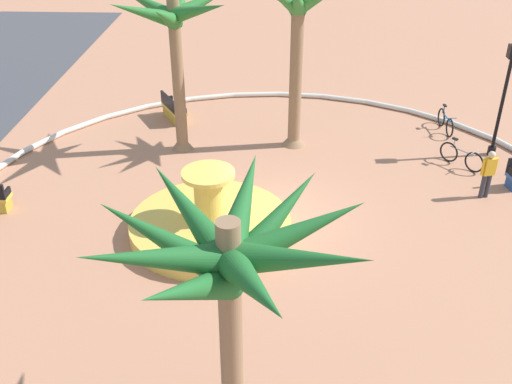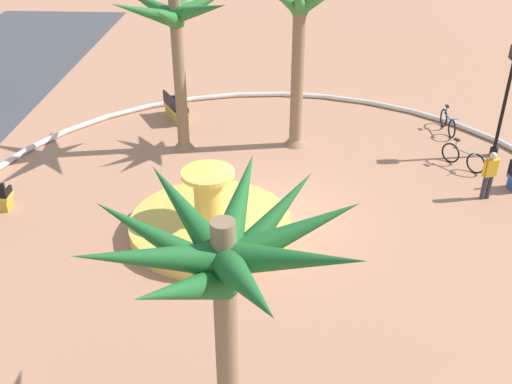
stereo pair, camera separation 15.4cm
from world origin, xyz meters
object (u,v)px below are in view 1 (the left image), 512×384
(palm_tree_near_fountain, at_px, (174,28))
(palm_tree_mid_plaza, at_px, (298,20))
(bench_east, at_px, (174,111))
(person_cyclist_helmet, at_px, (488,172))
(bicycle_by_lamppost, at_px, (461,156))
(palm_tree_by_curb, at_px, (230,261))
(fountain, at_px, (210,224))
(bicycle_red_frame, at_px, (445,122))
(lamppost, at_px, (505,90))

(palm_tree_near_fountain, relative_size, palm_tree_mid_plaza, 0.95)
(palm_tree_near_fountain, distance_m, bench_east, 4.87)
(palm_tree_mid_plaza, relative_size, person_cyclist_helmet, 3.75)
(palm_tree_mid_plaza, height_order, bicycle_by_lamppost, palm_tree_mid_plaza)
(bicycle_by_lamppost, bearing_deg, palm_tree_mid_plaza, 75.18)
(palm_tree_mid_plaza, height_order, person_cyclist_helmet, palm_tree_mid_plaza)
(palm_tree_near_fountain, bearing_deg, bicycle_by_lamppost, -95.69)
(palm_tree_by_curb, bearing_deg, bicycle_by_lamppost, -32.27)
(fountain, distance_m, bicycle_by_lamppost, 9.21)
(palm_tree_near_fountain, height_order, palm_tree_by_curb, palm_tree_near_fountain)
(fountain, distance_m, palm_tree_mid_plaza, 7.64)
(palm_tree_mid_plaza, bearing_deg, palm_tree_near_fountain, 97.57)
(fountain, xyz_separation_m, bicycle_red_frame, (7.27, -8.25, 0.09))
(palm_tree_near_fountain, xyz_separation_m, bicycle_by_lamppost, (-0.97, -9.70, -4.01))
(palm_tree_by_curb, height_order, palm_tree_mid_plaza, palm_tree_mid_plaza)
(bicycle_red_frame, relative_size, person_cyclist_helmet, 1.08)
(palm_tree_near_fountain, bearing_deg, person_cyclist_helmet, -106.86)
(bicycle_red_frame, bearing_deg, palm_tree_near_fountain, 101.16)
(bicycle_red_frame, distance_m, bicycle_by_lamppost, 2.91)
(lamppost, distance_m, bicycle_by_lamppost, 2.62)
(palm_tree_mid_plaza, xyz_separation_m, bench_east, (2.08, 4.75, -4.19))
(lamppost, xyz_separation_m, bicycle_by_lamppost, (-0.96, 1.35, -2.02))
(lamppost, bearing_deg, person_cyclist_helmet, 159.38)
(palm_tree_mid_plaza, bearing_deg, fountain, 157.45)
(palm_tree_mid_plaza, relative_size, bicycle_red_frame, 3.48)
(palm_tree_by_curb, bearing_deg, palm_tree_near_fountain, 12.97)
(bicycle_by_lamppost, distance_m, person_cyclist_helmet, 2.11)
(palm_tree_by_curb, xyz_separation_m, bicycle_red_frame, (13.91, -7.08, -3.64))
(bench_east, distance_m, bicycle_by_lamppost, 11.02)
(bicycle_by_lamppost, bearing_deg, bicycle_red_frame, -2.69)
(palm_tree_mid_plaza, bearing_deg, lamppost, -94.41)
(fountain, xyz_separation_m, bench_east, (7.94, 2.31, 0.05))
(fountain, distance_m, bench_east, 8.27)
(lamppost, bearing_deg, palm_tree_mid_plaza, 85.59)
(fountain, distance_m, palm_tree_near_fountain, 6.91)
(person_cyclist_helmet, bearing_deg, lamppost, -20.62)
(bench_east, xyz_separation_m, bicycle_red_frame, (-0.67, -10.56, 0.04))
(bicycle_red_frame, distance_m, person_cyclist_helmet, 4.97)
(palm_tree_mid_plaza, height_order, bench_east, palm_tree_mid_plaza)
(bench_east, relative_size, bicycle_red_frame, 0.95)
(palm_tree_by_curb, relative_size, bicycle_by_lamppost, 3.81)
(lamppost, relative_size, bicycle_red_frame, 2.39)
(palm_tree_by_curb, height_order, person_cyclist_helmet, palm_tree_by_curb)
(lamppost, distance_m, bicycle_red_frame, 3.06)
(bicycle_red_frame, xyz_separation_m, person_cyclist_helmet, (-4.95, -0.08, 0.51))
(palm_tree_by_curb, relative_size, palm_tree_mid_plaza, 0.84)
(palm_tree_by_curb, bearing_deg, bench_east, 13.42)
(lamppost, bearing_deg, palm_tree_near_fountain, 89.96)
(fountain, bearing_deg, palm_tree_by_curb, -170.04)
(lamppost, bearing_deg, fountain, 119.36)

